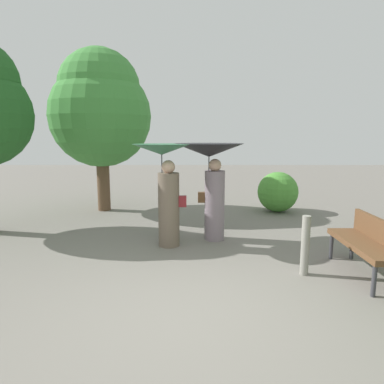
{
  "coord_description": "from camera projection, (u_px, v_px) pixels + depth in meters",
  "views": [
    {
      "loc": [
        -0.01,
        -3.67,
        2.0
      ],
      "look_at": [
        0.0,
        2.9,
        0.92
      ],
      "focal_mm": 31.9,
      "sensor_mm": 36.0,
      "label": 1
    }
  ],
  "objects": [
    {
      "name": "ground_plane",
      "position": [
        192.0,
        311.0,
        3.95
      ],
      "size": [
        40.0,
        40.0,
        0.0
      ],
      "primitive_type": "plane",
      "color": "slate"
    },
    {
      "name": "person_left",
      "position": [
        165.0,
        179.0,
        6.11
      ],
      "size": [
        1.06,
        1.06,
        1.86
      ],
      "rotation": [
        0.0,
        0.0,
        1.5
      ],
      "color": "#6B5B4C",
      "rests_on": "ground"
    },
    {
      "name": "person_right",
      "position": [
        211.0,
        168.0,
        6.47
      ],
      "size": [
        1.31,
        1.31,
        1.86
      ],
      "rotation": [
        0.0,
        0.0,
        1.5
      ],
      "color": "gray",
      "rests_on": "ground"
    },
    {
      "name": "path_marker_post",
      "position": [
        305.0,
        245.0,
        4.92
      ],
      "size": [
        0.12,
        0.12,
        0.88
      ],
      "primitive_type": "cylinder",
      "color": "gray",
      "rests_on": "ground"
    },
    {
      "name": "tree_near_left",
      "position": [
        100.0,
        108.0,
        8.87
      ],
      "size": [
        2.64,
        2.64,
        4.23
      ],
      "color": "brown",
      "rests_on": "ground"
    },
    {
      "name": "bush_path_right",
      "position": [
        277.0,
        192.0,
        9.05
      ],
      "size": [
        1.06,
        1.06,
        1.06
      ],
      "primitive_type": "sphere",
      "color": "#4C9338",
      "rests_on": "ground"
    },
    {
      "name": "park_bench",
      "position": [
        369.0,
        241.0,
        4.88
      ],
      "size": [
        0.5,
        1.5,
        0.83
      ],
      "rotation": [
        0.0,
        0.0,
        -1.57
      ],
      "color": "#38383D",
      "rests_on": "ground"
    }
  ]
}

